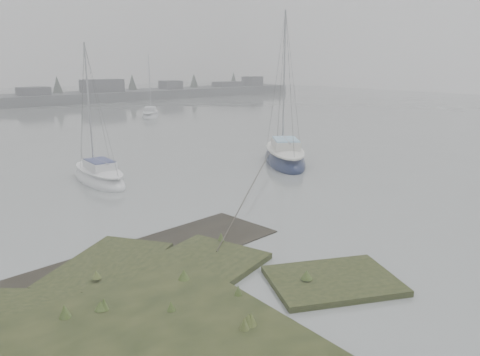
# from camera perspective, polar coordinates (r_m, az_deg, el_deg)

# --- Properties ---
(ground) EXTENTS (160.00, 160.00, 0.00)m
(ground) POSITION_cam_1_polar(r_m,az_deg,el_deg) (39.77, -25.31, 3.96)
(ground) COLOR slate
(ground) RESTS_ON ground
(far_shoreline) EXTENTS (60.00, 8.00, 4.15)m
(far_shoreline) POSITION_cam_1_polar(r_m,az_deg,el_deg) (78.99, -12.02, 10.05)
(far_shoreline) COLOR #4C4F51
(far_shoreline) RESTS_ON ground
(sailboat_main) EXTENTS (5.83, 6.94, 9.73)m
(sailboat_main) POSITION_cam_1_polar(r_m,az_deg,el_deg) (28.97, 5.46, 2.52)
(sailboat_main) COLOR #0A1333
(sailboat_main) RESTS_ON ground
(sailboat_white) EXTENTS (1.92, 5.41, 7.57)m
(sailboat_white) POSITION_cam_1_polar(r_m,az_deg,el_deg) (25.31, -16.79, 0.11)
(sailboat_white) COLOR silver
(sailboat_white) RESTS_ON ground
(sailboat_far_b) EXTENTS (4.36, 5.24, 7.33)m
(sailboat_far_b) POSITION_cam_1_polar(r_m,az_deg,el_deg) (53.06, -10.86, 7.55)
(sailboat_far_b) COLOR #B7BEC3
(sailboat_far_b) RESTS_ON ground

